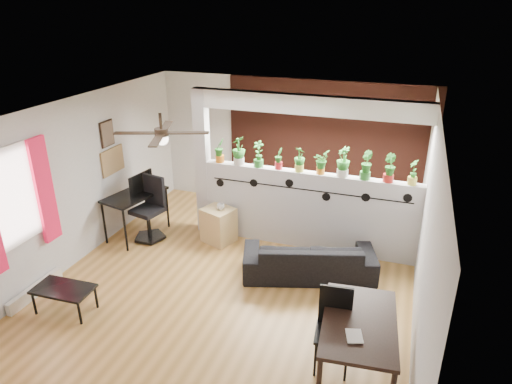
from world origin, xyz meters
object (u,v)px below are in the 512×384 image
potted_plant_1 (239,150)px  cube_shelf (219,225)px  potted_plant_9 (413,171)px  potted_plant_4 (300,159)px  potted_plant_5 (321,162)px  office_chair (150,213)px  cup (221,207)px  potted_plant_0 (220,150)px  sofa (309,259)px  dining_table (359,327)px  potted_plant_7 (366,164)px  coffee_table (63,290)px  potted_plant_2 (258,153)px  potted_plant_8 (389,167)px  potted_plant_6 (343,161)px  potted_plant_3 (279,158)px  folding_chair (334,321)px  ceiling_fan (162,135)px  computer_desk (135,198)px

potted_plant_1 → cube_shelf: (-0.27, -0.34, -1.30)m
potted_plant_9 → potted_plant_4: bearing=180.0°
potted_plant_5 → office_chair: size_ratio=0.34×
cube_shelf → cup: (0.05, 0.00, 0.36)m
potted_plant_0 → cup: size_ratio=3.28×
potted_plant_5 → sofa: (0.06, -0.87, -1.28)m
cup → dining_table: bearing=-41.4°
potted_plant_7 → coffee_table: size_ratio=0.56×
potted_plant_2 → potted_plant_8: bearing=0.0°
potted_plant_2 → sofa: (1.12, -0.87, -1.31)m
office_chair → potted_plant_5: bearing=12.4°
potted_plant_9 → potted_plant_6: bearing=180.0°
potted_plant_4 → potted_plant_5: bearing=-0.0°
potted_plant_0 → cup: 0.98m
potted_plant_3 → potted_plant_6: potted_plant_6 is taller
potted_plant_3 → potted_plant_6: bearing=0.0°
potted_plant_2 → potted_plant_6: size_ratio=0.92×
cup → potted_plant_1: bearing=57.5°
potted_plant_0 → potted_plant_2: size_ratio=0.95×
potted_plant_1 → potted_plant_4: (1.05, 0.00, -0.04)m
potted_plant_4 → sofa: bearing=-64.6°
potted_plant_7 → cube_shelf: bearing=-171.8°
dining_table → coffee_table: 3.90m
coffee_table → folding_chair: bearing=3.8°
ceiling_fan → potted_plant_6: size_ratio=2.46×
ceiling_fan → potted_plant_8: ceiling_fan is taller
potted_plant_8 → folding_chair: size_ratio=0.45×
ceiling_fan → coffee_table: (-1.08, -1.04, -1.98)m
potted_plant_1 → cup: bearing=-122.5°
cube_shelf → cup: size_ratio=4.78×
potted_plant_9 → office_chair: size_ratio=0.36×
potted_plant_6 → dining_table: 2.92m
cube_shelf → cup: bearing=20.4°
cup → computer_desk: 1.54m
office_chair → coffee_table: (-0.02, -2.21, -0.16)m
computer_desk → potted_plant_3: bearing=14.1°
sofa → cube_shelf: 1.82m
potted_plant_7 → cup: 2.52m
potted_plant_3 → potted_plant_6: 1.06m
sofa → dining_table: 2.07m
potted_plant_7 → folding_chair: (0.04, -2.60, -1.00)m
potted_plant_4 → cube_shelf: (-1.32, -0.34, -1.26)m
ceiling_fan → potted_plant_7: ceiling_fan is taller
potted_plant_3 → sofa: potted_plant_3 is taller
potted_plant_5 → office_chair: bearing=-167.6°
potted_plant_0 → coffee_table: bearing=-111.3°
potted_plant_9 → cube_shelf: (-3.08, -0.34, -1.25)m
computer_desk → potted_plant_9: bearing=7.7°
ceiling_fan → potted_plant_7: size_ratio=2.62×
potted_plant_1 → potted_plant_8: 2.46m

